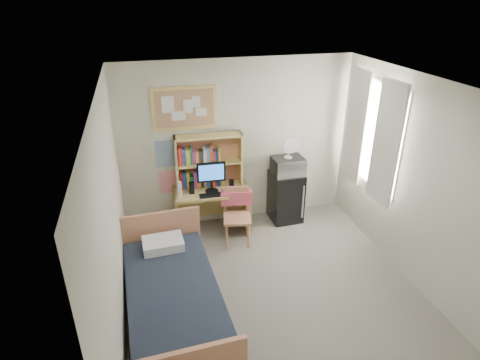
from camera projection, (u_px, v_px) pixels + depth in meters
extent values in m
cube|color=gray|center=(279.00, 301.00, 4.94)|extent=(3.60, 4.20, 0.02)
cube|color=white|center=(291.00, 90.00, 3.82)|extent=(3.60, 4.20, 0.02)
cube|color=beige|center=(237.00, 144.00, 6.21)|extent=(3.60, 0.04, 2.60)
cube|color=beige|center=(113.00, 232.00, 3.97)|extent=(0.04, 4.20, 2.60)
cube|color=beige|center=(426.00, 190.00, 4.79)|extent=(0.04, 4.20, 2.60)
cube|color=white|center=(372.00, 135.00, 5.69)|extent=(0.10, 1.40, 1.70)
cube|color=silver|center=(386.00, 144.00, 5.34)|extent=(0.04, 0.55, 1.70)
cube|color=silver|center=(356.00, 126.00, 6.03)|extent=(0.04, 0.55, 1.70)
cube|color=tan|center=(185.00, 108.00, 5.75)|extent=(0.94, 0.03, 0.64)
cube|color=#224F89|center=(166.00, 154.00, 5.97)|extent=(0.30, 0.01, 0.42)
cube|color=red|center=(168.00, 182.00, 6.18)|extent=(0.28, 0.01, 0.36)
cube|color=#DEC06C|center=(212.00, 210.00, 6.24)|extent=(1.17, 0.62, 0.71)
cube|color=tan|center=(237.00, 218.00, 5.89)|extent=(0.51, 0.51, 0.86)
cube|color=black|center=(286.00, 196.00, 6.54)|extent=(0.50, 0.50, 0.82)
cube|color=black|center=(174.00, 306.00, 4.47)|extent=(1.09, 2.05, 0.55)
cube|color=#DEC06C|center=(209.00, 161.00, 6.04)|extent=(1.02, 0.30, 0.82)
cube|color=black|center=(211.00, 178.00, 5.94)|extent=(0.42, 0.05, 0.45)
cube|color=black|center=(213.00, 195.00, 5.91)|extent=(0.41, 0.15, 0.02)
cube|color=black|center=(192.00, 188.00, 5.94)|extent=(0.08, 0.08, 0.18)
cube|color=black|center=(231.00, 185.00, 6.06)|extent=(0.07, 0.07, 0.17)
cylinder|color=silver|center=(180.00, 189.00, 5.86)|extent=(0.07, 0.07, 0.22)
cube|color=#DC5468|center=(236.00, 197.00, 5.97)|extent=(0.48, 0.23, 0.22)
cube|color=silver|center=(288.00, 166.00, 6.28)|extent=(0.48, 0.37, 0.28)
cylinder|color=silver|center=(289.00, 148.00, 6.15)|extent=(0.26, 0.26, 0.32)
cube|color=silver|center=(163.00, 244.00, 4.98)|extent=(0.51, 0.37, 0.12)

